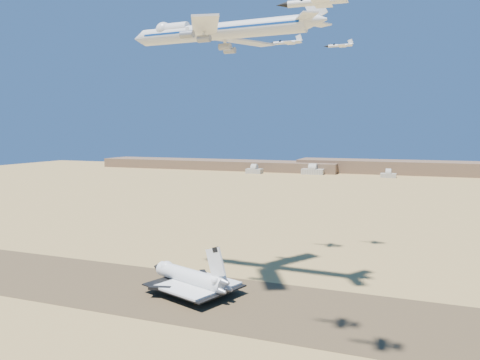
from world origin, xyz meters
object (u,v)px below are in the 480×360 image
(carrier_747, at_px, (214,32))
(crew_b, at_px, (199,300))
(shuttle, at_px, (190,279))
(crew_a, at_px, (196,302))
(chase_jet_d, at_px, (286,42))
(crew_c, at_px, (194,302))
(chase_jet_e, at_px, (339,45))
(chase_jet_b, at_px, (315,2))

(carrier_747, xyz_separation_m, crew_b, (1.78, -18.21, -95.83))
(shuttle, height_order, crew_a, shuttle)
(chase_jet_d, bearing_deg, crew_a, -101.04)
(crew_b, bearing_deg, crew_c, 127.89)
(chase_jet_d, height_order, chase_jet_e, chase_jet_d)
(crew_b, distance_m, chase_jet_e, 132.21)
(crew_c, relative_size, chase_jet_e, 0.12)
(shuttle, height_order, crew_b, shuttle)
(chase_jet_b, distance_m, chase_jet_e, 122.65)
(shuttle, xyz_separation_m, crew_a, (7.80, -10.41, -4.46))
(chase_jet_e, bearing_deg, crew_c, -115.00)
(shuttle, relative_size, chase_jet_d, 2.55)
(crew_c, height_order, chase_jet_d, chase_jet_d)
(crew_a, xyz_separation_m, crew_c, (-0.80, -0.02, 0.00))
(crew_c, relative_size, chase_jet_d, 0.11)
(carrier_747, xyz_separation_m, chase_jet_e, (35.76, 62.71, 3.04))
(carrier_747, height_order, chase_jet_e, carrier_747)
(shuttle, xyz_separation_m, carrier_747, (5.88, 10.20, 91.44))
(crew_b, xyz_separation_m, crew_c, (-0.66, -2.43, -0.06))
(chase_jet_e, bearing_deg, shuttle, -122.16)
(crew_a, xyz_separation_m, crew_b, (-0.14, 2.41, 0.06))
(crew_b, bearing_deg, chase_jet_b, -166.56)
(crew_b, bearing_deg, shuttle, 6.94)
(crew_c, bearing_deg, chase_jet_e, -73.20)
(chase_jet_d, bearing_deg, shuttle, -109.96)
(shuttle, height_order, chase_jet_b, chase_jet_b)
(crew_b, bearing_deg, chase_jet_d, -47.54)
(chase_jet_b, xyz_separation_m, chase_jet_e, (-14.51, 121.24, 11.58))
(chase_jet_d, bearing_deg, crew_b, -101.52)
(shuttle, relative_size, carrier_747, 0.53)
(crew_c, bearing_deg, crew_b, -65.92)
(shuttle, xyz_separation_m, chase_jet_b, (56.15, -48.32, 82.90))
(crew_c, xyz_separation_m, chase_jet_b, (49.15, -37.90, 87.36))
(chase_jet_d, bearing_deg, chase_jet_b, -72.10)
(crew_a, height_order, chase_jet_e, chase_jet_e)
(carrier_747, distance_m, chase_jet_e, 72.25)
(shuttle, distance_m, crew_c, 13.33)
(carrier_747, relative_size, crew_b, 42.71)
(crew_c, distance_m, chase_jet_d, 121.25)
(carrier_747, relative_size, chase_jet_d, 4.82)
(chase_jet_b, bearing_deg, chase_jet_d, 106.80)
(crew_b, relative_size, chase_jet_e, 0.13)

